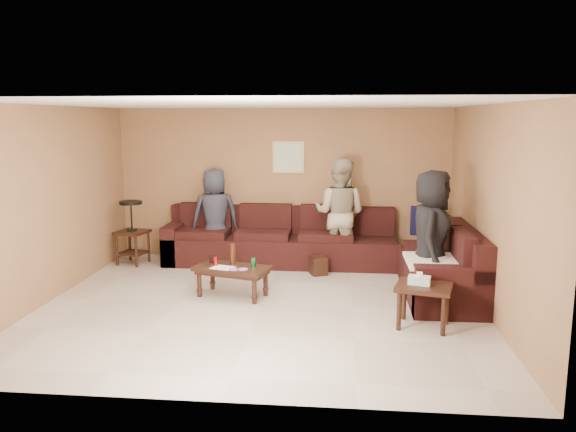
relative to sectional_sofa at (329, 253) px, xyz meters
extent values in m
plane|color=beige|center=(-0.81, -1.52, -0.33)|extent=(5.50, 5.50, 0.00)
cube|color=white|center=(-0.81, -1.52, 2.12)|extent=(5.50, 5.00, 0.10)
cube|color=#9A7048|center=(-0.81, 0.98, 0.92)|extent=(5.50, 0.10, 2.50)
cube|color=#9A7048|center=(-0.81, -4.02, 0.92)|extent=(5.50, 0.10, 2.50)
cube|color=#9A7048|center=(-3.56, -1.52, 0.92)|extent=(0.10, 5.00, 2.50)
cube|color=#9A7048|center=(1.94, -1.52, 0.92)|extent=(0.10, 5.00, 2.50)
cube|color=black|center=(-0.81, 0.53, -0.10)|extent=(3.70, 0.90, 0.45)
cube|color=black|center=(-0.81, 0.86, 0.35)|extent=(3.70, 0.24, 0.45)
cube|color=black|center=(-2.54, 0.53, -0.01)|extent=(0.24, 0.90, 0.63)
cube|color=black|center=(1.49, -0.92, -0.10)|extent=(0.90, 2.00, 0.45)
cube|color=black|center=(1.82, -0.92, 0.35)|extent=(0.24, 2.00, 0.45)
cube|color=black|center=(1.49, -1.80, -0.01)|extent=(0.90, 0.24, 0.63)
cube|color=#121138|center=(1.49, 0.53, 0.42)|extent=(0.45, 0.14, 0.45)
cube|color=white|center=(1.49, -1.37, 0.25)|extent=(1.00, 0.85, 0.04)
cube|color=black|center=(-1.25, -1.21, 0.06)|extent=(1.07, 0.74, 0.05)
cube|color=black|center=(-1.25, -1.21, 0.00)|extent=(0.99, 0.65, 0.04)
cylinder|color=black|center=(-1.68, -1.28, -0.15)|extent=(0.06, 0.06, 0.36)
cylinder|color=black|center=(-0.91, -1.49, -0.15)|extent=(0.06, 0.06, 0.36)
cylinder|color=black|center=(-1.59, -0.94, -0.15)|extent=(0.06, 0.06, 0.36)
cylinder|color=black|center=(-0.82, -1.15, -0.15)|extent=(0.06, 0.06, 0.36)
cylinder|color=red|center=(-1.48, -1.20, 0.14)|extent=(0.07, 0.07, 0.12)
cylinder|color=#178138|center=(-0.97, -1.20, 0.14)|extent=(0.07, 0.07, 0.12)
cylinder|color=#371B0C|center=(-1.26, -1.10, 0.22)|extent=(0.07, 0.07, 0.28)
cylinder|color=black|center=(-1.56, -1.05, 0.14)|extent=(0.08, 0.08, 0.11)
cube|color=white|center=(-1.36, -1.29, 0.08)|extent=(0.33, 0.29, 0.00)
cylinder|color=#F657A5|center=(-1.20, -1.37, 0.09)|extent=(0.14, 0.14, 0.01)
cylinder|color=#F657A5|center=(-1.09, -1.35, 0.09)|extent=(0.14, 0.14, 0.01)
cube|color=black|center=(-3.19, 0.31, 0.20)|extent=(0.54, 0.54, 0.05)
cube|color=black|center=(-3.19, 0.31, -0.15)|extent=(0.47, 0.47, 0.03)
cylinder|color=black|center=(-3.40, 0.17, -0.06)|extent=(0.05, 0.05, 0.52)
cylinder|color=black|center=(-3.05, 0.09, -0.06)|extent=(0.05, 0.05, 0.52)
cylinder|color=black|center=(-3.32, 0.52, -0.06)|extent=(0.05, 0.05, 0.52)
cylinder|color=black|center=(-2.97, 0.44, -0.06)|extent=(0.05, 0.05, 0.52)
cylinder|color=black|center=(-3.19, 0.31, 0.23)|extent=(0.16, 0.16, 0.03)
cylinder|color=black|center=(-3.19, 0.31, 0.46)|extent=(0.03, 0.03, 0.43)
cylinder|color=black|center=(-3.19, 0.31, 0.68)|extent=(0.36, 0.36, 0.05)
cube|color=black|center=(1.11, -2.11, 0.14)|extent=(0.70, 0.63, 0.05)
cylinder|color=black|center=(0.83, -2.23, -0.09)|extent=(0.05, 0.05, 0.47)
cylinder|color=black|center=(1.29, -2.35, -0.09)|extent=(0.05, 0.05, 0.47)
cylinder|color=black|center=(0.92, -1.87, -0.09)|extent=(0.05, 0.05, 0.47)
cylinder|color=black|center=(1.39, -1.99, -0.09)|extent=(0.05, 0.05, 0.47)
cube|color=white|center=(1.05, -2.11, 0.22)|extent=(0.26, 0.18, 0.10)
cube|color=white|center=(1.05, -2.11, 0.29)|extent=(0.06, 0.04, 0.05)
cube|color=black|center=(-0.16, -0.05, -0.19)|extent=(0.30, 0.30, 0.28)
cube|color=#CBB97E|center=(-0.71, 0.96, 1.37)|extent=(0.52, 0.03, 0.52)
cube|color=white|center=(-0.71, 0.95, 1.37)|extent=(0.44, 0.01, 0.44)
imported|color=#292C39|center=(-1.87, 0.54, 0.45)|extent=(0.88, 0.71, 1.55)
imported|color=tan|center=(0.15, 0.43, 0.54)|extent=(1.00, 0.88, 1.73)
imported|color=black|center=(1.32, -1.11, 0.52)|extent=(0.71, 0.93, 1.70)
camera|label=1|loc=(0.17, -8.28, 2.00)|focal=35.00mm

